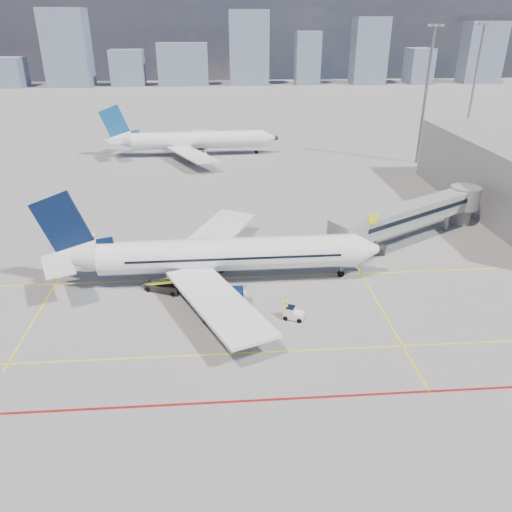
{
  "coord_description": "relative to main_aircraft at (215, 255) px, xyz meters",
  "views": [
    {
      "loc": [
        -1.72,
        -41.35,
        26.13
      ],
      "look_at": [
        1.78,
        5.11,
        4.0
      ],
      "focal_mm": 35.0,
      "sensor_mm": 36.0,
      "label": 1
    }
  ],
  "objects": [
    {
      "name": "ground",
      "position": [
        2.53,
        -7.22,
        -3.22
      ],
      "size": [
        420.0,
        420.0,
        0.0
      ],
      "primitive_type": "plane",
      "color": "slate",
      "rests_on": "ground"
    },
    {
      "name": "jet_bridge",
      "position": [
        26.04,
        9.69,
        0.52
      ],
      "size": [
        23.55,
        15.78,
        6.3
      ],
      "color": "gray",
      "rests_on": "ground"
    },
    {
      "name": "apron_markings",
      "position": [
        1.95,
        -11.13,
        -3.22
      ],
      "size": [
        90.0,
        35.12,
        0.01
      ],
      "color": "yellow",
      "rests_on": "ground"
    },
    {
      "name": "baggage_tug",
      "position": [
        7.4,
        -8.11,
        -2.6
      ],
      "size": [
        2.15,
        1.78,
        1.31
      ],
      "rotation": [
        0.0,
        0.0,
        -0.41
      ],
      "color": "silver",
      "rests_on": "ground"
    },
    {
      "name": "terminal_block",
      "position": [
        42.48,
        18.78,
        1.78
      ],
      "size": [
        10.0,
        42.0,
        10.0
      ],
      "color": "gray",
      "rests_on": "ground"
    },
    {
      "name": "cargo_dolly",
      "position": [
        0.73,
        -7.87,
        -2.13
      ],
      "size": [
        3.74,
        1.89,
        1.99
      ],
      "rotation": [
        0.0,
        0.0,
        -0.08
      ],
      "color": "black",
      "rests_on": "ground"
    },
    {
      "name": "floodlight_mast_far",
      "position": [
        67.53,
        82.77,
        10.36
      ],
      "size": [
        3.2,
        0.61,
        25.45
      ],
      "color": "slate",
      "rests_on": "ground"
    },
    {
      "name": "distant_skyline",
      "position": [
        3.45,
        182.78,
        8.59
      ],
      "size": [
        255.25,
        13.63,
        30.61
      ],
      "color": "slate",
      "rests_on": "ground"
    },
    {
      "name": "ramp_worker",
      "position": [
        6.84,
        -7.83,
        -2.3
      ],
      "size": [
        0.64,
        0.78,
        1.85
      ],
      "primitive_type": "imported",
      "rotation": [
        0.0,
        0.0,
        1.23
      ],
      "color": "yellow",
      "rests_on": "ground"
    },
    {
      "name": "floodlight_mast_ne",
      "position": [
        40.53,
        47.77,
        10.36
      ],
      "size": [
        3.2,
        0.61,
        25.45
      ],
      "color": "slate",
      "rests_on": "ground"
    },
    {
      "name": "belt_loader",
      "position": [
        -5.41,
        -1.71,
        -2.63
      ],
      "size": [
        5.55,
        3.35,
        2.28
      ],
      "rotation": [
        0.0,
        0.0,
        -0.41
      ],
      "color": "black",
      "rests_on": "ground"
    },
    {
      "name": "main_aircraft",
      "position": [
        0.0,
        0.0,
        0.0
      ],
      "size": [
        37.12,
        32.35,
        10.9
      ],
      "rotation": [
        0.0,
        0.0,
        0.01
      ],
      "color": "silver",
      "rests_on": "ground"
    },
    {
      "name": "second_aircraft",
      "position": [
        -5.01,
        56.86,
        0.0
      ],
      "size": [
        36.71,
        31.97,
        10.81
      ],
      "rotation": [
        0.0,
        0.0,
        0.04
      ],
      "color": "silver",
      "rests_on": "ground"
    }
  ]
}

